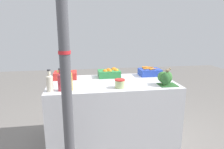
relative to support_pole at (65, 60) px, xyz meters
The scene contains 12 objects.
ground_plane 1.58m from the support_pole, 54.20° to the left, with size 10.00×10.00×0.00m, color slate.
market_table 1.26m from the support_pole, 54.20° to the left, with size 1.66×0.86×0.85m, color silver.
support_pole is the anchor object (origin of this frame).
apple_crate 1.09m from the support_pole, 94.76° to the left, with size 0.31×0.23×0.13m.
orange_crate 1.21m from the support_pole, 61.94° to the left, with size 0.31×0.23×0.13m.
carrot_crate 1.59m from the support_pole, 41.34° to the left, with size 0.31×0.23×0.13m.
broccoli_pile 1.33m from the support_pole, 23.29° to the left, with size 0.22×0.20×0.17m.
juice_bottle_cloudy 0.60m from the support_pole, 115.25° to the left, with size 0.08×0.08×0.25m.
juice_bottle_ruby 0.57m from the support_pole, 102.18° to the left, with size 0.06×0.06×0.26m.
juice_bottle_amber 0.55m from the support_pole, 89.13° to the left, with size 0.06×0.06×0.29m.
pickle_jar 0.84m from the support_pole, 38.49° to the left, with size 0.12×0.12×0.11m.
sparrow_bird 1.30m from the support_pole, 21.46° to the left, with size 0.12×0.08×0.05m.
Camera 1 is at (-0.40, -2.53, 1.57)m, focal length 32.00 mm.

